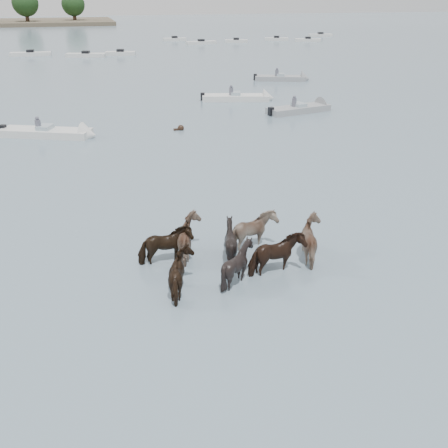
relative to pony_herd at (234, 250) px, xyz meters
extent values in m
plane|color=slate|center=(-2.59, -0.25, -0.57)|extent=(400.00, 400.00, 0.00)
imported|color=black|center=(-2.22, 0.80, -0.01)|extent=(1.96, 1.11, 1.56)
imported|color=#796652|center=(-1.22, 1.11, 0.02)|extent=(1.66, 1.84, 1.61)
imported|color=black|center=(0.02, 0.53, -0.02)|extent=(1.85, 1.81, 1.53)
imported|color=#7E6955|center=(1.00, 1.02, 0.01)|extent=(2.06, 1.46, 1.59)
imported|color=black|center=(-1.99, -1.20, -0.03)|extent=(1.55, 1.72, 1.52)
imported|color=black|center=(-0.21, -1.09, -0.01)|extent=(1.44, 1.29, 1.55)
imported|color=black|center=(1.17, -0.91, 0.02)|extent=(2.06, 1.27, 1.62)
imported|color=tan|center=(2.88, -0.26, 0.02)|extent=(1.64, 1.83, 1.62)
sphere|color=black|center=(1.90, 18.70, -0.45)|extent=(0.44, 0.44, 0.44)
cube|color=black|center=(1.65, 18.70, -0.55)|extent=(0.50, 0.22, 0.18)
cube|color=silver|center=(-6.83, 19.45, -0.37)|extent=(6.00, 3.82, 0.55)
cone|color=silver|center=(-4.15, 18.27, -0.37)|extent=(1.47, 1.83, 1.60)
cube|color=#99ADB7|center=(-6.83, 19.45, -0.02)|extent=(1.18, 1.35, 0.35)
cube|color=black|center=(-9.51, 20.63, -0.22)|extent=(0.46, 0.46, 0.60)
cylinder|color=#595966|center=(-7.23, 19.45, 0.18)|extent=(0.36, 0.36, 0.70)
sphere|color=#595966|center=(-7.23, 19.45, 0.63)|extent=(0.24, 0.24, 0.24)
cube|color=silver|center=(8.45, 27.38, -0.37)|extent=(5.89, 3.04, 0.55)
cone|color=silver|center=(11.19, 26.64, -0.37)|extent=(1.29, 1.78, 1.60)
cube|color=#99ADB7|center=(8.45, 27.38, -0.02)|extent=(1.07, 1.29, 0.35)
cube|color=black|center=(5.72, 28.13, -0.22)|extent=(0.43, 0.43, 0.60)
cylinder|color=#595966|center=(8.05, 27.38, 0.18)|extent=(0.36, 0.36, 0.70)
sphere|color=#595966|center=(8.05, 27.38, 0.63)|extent=(0.24, 0.24, 0.24)
cube|color=gray|center=(11.77, 21.56, -0.37)|extent=(5.35, 2.69, 0.55)
cone|color=gray|center=(14.27, 22.12, -0.37)|extent=(1.23, 1.76, 1.60)
cube|color=#99ADB7|center=(11.77, 21.56, -0.02)|extent=(1.03, 1.27, 0.35)
cube|color=black|center=(9.27, 20.99, -0.22)|extent=(0.42, 0.42, 0.60)
cylinder|color=#595966|center=(11.37, 21.56, 0.18)|extent=(0.36, 0.36, 0.70)
sphere|color=#595966|center=(11.37, 21.56, 0.63)|extent=(0.24, 0.24, 0.24)
cube|color=gray|center=(16.10, 36.27, -0.37)|extent=(5.51, 3.26, 0.55)
cone|color=gray|center=(18.58, 35.40, -0.37)|extent=(1.38, 1.81, 1.60)
cube|color=#99ADB7|center=(16.10, 36.27, -0.02)|extent=(1.13, 1.32, 0.35)
cube|color=black|center=(13.61, 37.15, -0.22)|extent=(0.45, 0.45, 0.60)
cylinder|color=#595966|center=(15.70, 36.27, 0.18)|extent=(0.36, 0.36, 0.70)
sphere|color=#595966|center=(15.70, 36.27, 0.63)|extent=(0.24, 0.24, 0.24)
cube|color=silver|center=(-10.59, 66.95, -0.35)|extent=(5.78, 1.85, 0.60)
cube|color=black|center=(-10.59, 66.95, 0.03)|extent=(1.06, 1.06, 0.50)
cube|color=silver|center=(-2.89, 63.20, -0.35)|extent=(5.67, 2.84, 0.60)
cube|color=black|center=(-2.89, 63.20, 0.03)|extent=(1.22, 1.22, 0.50)
cube|color=silver|center=(2.07, 64.20, -0.35)|extent=(4.55, 2.53, 0.60)
cube|color=black|center=(2.07, 64.20, 0.03)|extent=(1.22, 1.22, 0.50)
cube|color=silver|center=(14.13, 85.34, -0.35)|extent=(4.33, 1.52, 0.60)
cube|color=black|center=(14.13, 85.34, 0.03)|extent=(1.00, 1.00, 0.50)
cube|color=silver|center=(17.40, 77.40, -0.35)|extent=(5.63, 2.14, 0.60)
cube|color=black|center=(17.40, 77.40, 0.03)|extent=(1.11, 1.11, 0.50)
cube|color=silver|center=(24.24, 78.53, -0.35)|extent=(4.38, 2.48, 0.60)
cube|color=black|center=(24.24, 78.53, 0.03)|extent=(1.22, 1.22, 0.50)
cube|color=silver|center=(32.90, 80.53, -0.35)|extent=(4.69, 2.97, 0.60)
cube|color=black|center=(32.90, 80.53, 0.03)|extent=(1.29, 1.29, 0.50)
cube|color=silver|center=(37.77, 76.99, -0.35)|extent=(4.93, 2.89, 0.60)
cube|color=black|center=(37.77, 76.99, 0.03)|extent=(1.26, 1.26, 0.50)
cube|color=silver|center=(45.13, 86.91, -0.35)|extent=(4.90, 2.07, 0.60)
cube|color=black|center=(45.13, 86.91, 0.03)|extent=(1.12, 1.12, 0.50)
cylinder|color=#382619|center=(-15.79, 143.55, 0.99)|extent=(1.00, 1.00, 3.12)
sphere|color=black|center=(-15.79, 143.55, 5.06)|extent=(6.94, 6.94, 6.94)
cylinder|color=#382619|center=(-3.22, 146.95, 0.87)|extent=(1.00, 1.00, 2.88)
sphere|color=black|center=(-3.22, 146.95, 4.63)|extent=(6.40, 6.40, 6.40)
camera|label=1|loc=(-4.46, -14.45, 7.98)|focal=40.31mm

